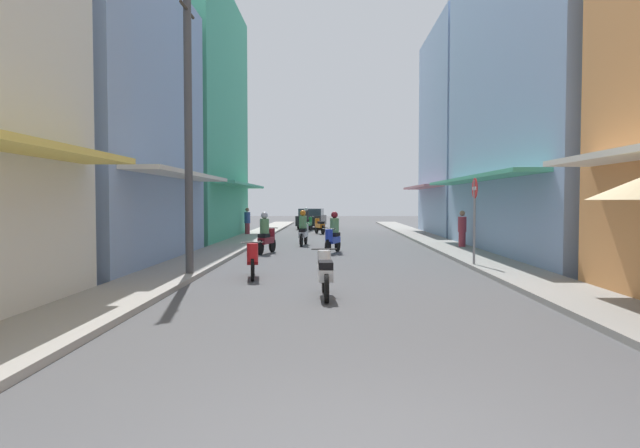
% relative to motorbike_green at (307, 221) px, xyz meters
% --- Properties ---
extents(ground_plane, '(102.11, 102.11, 0.00)m').
position_rel_motorbike_green_xyz_m(ground_plane, '(1.92, -13.07, -0.70)').
color(ground_plane, '#4C4C4F').
extents(sidewalk_left, '(1.73, 54.41, 0.12)m').
position_rel_motorbike_green_xyz_m(sidewalk_left, '(-2.67, -13.07, -0.64)').
color(sidewalk_left, '#9E9991').
rests_on(sidewalk_left, ground).
extents(sidewalk_right, '(1.73, 54.41, 0.12)m').
position_rel_motorbike_green_xyz_m(sidewalk_right, '(6.51, -13.07, -0.64)').
color(sidewalk_right, gray).
rests_on(sidewalk_right, ground).
extents(building_left_mid, '(7.05, 9.47, 9.19)m').
position_rel_motorbike_green_xyz_m(building_left_mid, '(-6.53, -18.85, 3.89)').
color(building_left_mid, '#8CA5CC').
rests_on(building_left_mid, ground).
extents(building_left_far, '(7.05, 11.09, 12.57)m').
position_rel_motorbike_green_xyz_m(building_left_far, '(-6.53, -7.86, 5.57)').
color(building_left_far, '#4CB28C').
rests_on(building_left_far, ground).
extents(building_right_mid, '(7.05, 13.63, 16.36)m').
position_rel_motorbike_green_xyz_m(building_right_mid, '(10.37, -15.57, 7.47)').
color(building_right_mid, '#8CA5CC').
rests_on(building_right_mid, ground).
extents(building_right_far, '(7.05, 9.00, 11.91)m').
position_rel_motorbike_green_xyz_m(building_right_far, '(10.37, -3.79, 5.24)').
color(building_right_far, '#8CA5CC').
rests_on(building_right_far, ground).
extents(motorbike_green, '(0.75, 1.74, 1.58)m').
position_rel_motorbike_green_xyz_m(motorbike_green, '(0.00, 0.00, 0.00)').
color(motorbike_green, black).
rests_on(motorbike_green, ground).
extents(motorbike_orange, '(0.76, 1.74, 0.96)m').
position_rel_motorbike_green_xyz_m(motorbike_orange, '(0.87, -2.87, -0.20)').
color(motorbike_orange, black).
rests_on(motorbike_orange, ground).
extents(motorbike_blue, '(0.72, 1.75, 1.58)m').
position_rel_motorbike_green_xyz_m(motorbike_blue, '(1.66, -15.23, 0.00)').
color(motorbike_blue, black).
rests_on(motorbike_blue, ground).
extents(motorbike_silver, '(0.55, 1.81, 1.58)m').
position_rel_motorbike_green_xyz_m(motorbike_silver, '(0.35, -11.60, 0.00)').
color(motorbike_silver, black).
rests_on(motorbike_silver, ground).
extents(motorbike_maroon, '(0.67, 1.77, 1.58)m').
position_rel_motorbike_green_xyz_m(motorbike_maroon, '(-0.86, -15.55, 0.00)').
color(motorbike_maroon, black).
rests_on(motorbike_maroon, ground).
extents(motorbike_red, '(0.55, 1.80, 0.96)m').
position_rel_motorbike_green_xyz_m(motorbike_red, '(-0.42, -22.16, -0.20)').
color(motorbike_red, black).
rests_on(motorbike_red, ground).
extents(motorbike_white, '(0.55, 1.81, 0.96)m').
position_rel_motorbike_green_xyz_m(motorbike_white, '(1.47, -24.92, -0.20)').
color(motorbike_white, black).
rests_on(motorbike_white, ground).
extents(parked_car, '(2.10, 4.23, 1.45)m').
position_rel_motorbike_green_xyz_m(parked_car, '(0.16, 3.65, 0.04)').
color(parked_car, black).
rests_on(parked_car, ground).
extents(pedestrian_foreground, '(0.34, 0.34, 1.61)m').
position_rel_motorbike_green_xyz_m(pedestrian_foreground, '(-3.17, -5.03, 0.10)').
color(pedestrian_foreground, '#99333F').
rests_on(pedestrian_foreground, ground).
extents(pedestrian_crossing, '(0.34, 0.34, 1.59)m').
position_rel_motorbike_green_xyz_m(pedestrian_crossing, '(6.93, -13.59, 0.09)').
color(pedestrian_crossing, '#99333F').
rests_on(pedestrian_crossing, ground).
extents(utility_pole, '(0.20, 1.20, 7.40)m').
position_rel_motorbike_green_xyz_m(utility_pole, '(-2.05, -22.14, 3.08)').
color(utility_pole, '#4C4C4F').
rests_on(utility_pole, ground).
extents(street_sign_no_entry, '(0.07, 0.60, 2.65)m').
position_rel_motorbike_green_xyz_m(street_sign_no_entry, '(5.79, -19.94, 1.01)').
color(street_sign_no_entry, gray).
rests_on(street_sign_no_entry, ground).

